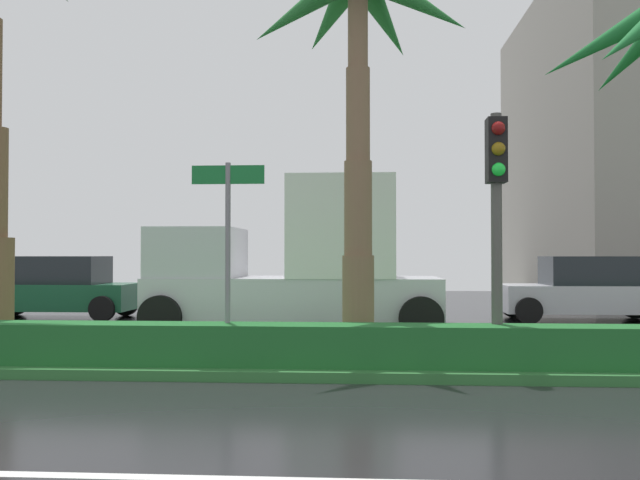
# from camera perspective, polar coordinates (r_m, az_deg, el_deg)

# --- Properties ---
(ground_plane) EXTENTS (90.00, 42.00, 0.10)m
(ground_plane) POSITION_cam_1_polar(r_m,az_deg,el_deg) (12.95, -11.73, -9.27)
(ground_plane) COLOR black
(median_strip) EXTENTS (85.50, 4.00, 0.15)m
(median_strip) POSITION_cam_1_polar(r_m,az_deg,el_deg) (11.98, -13.01, -9.32)
(median_strip) COLOR #2D6B33
(median_strip) RESTS_ON ground_plane
(median_hedge) EXTENTS (76.50, 0.70, 0.60)m
(median_hedge) POSITION_cam_1_polar(r_m,az_deg,el_deg) (10.61, -15.20, -8.33)
(median_hedge) COLOR #1E6028
(median_hedge) RESTS_ON median_strip
(palm_tree_centre) EXTENTS (4.02, 3.82, 6.96)m
(palm_tree_centre) POSITION_cam_1_polar(r_m,az_deg,el_deg) (12.28, 3.10, 16.57)
(palm_tree_centre) COLOR brown
(palm_tree_centre) RESTS_ON median_strip
(traffic_signal_median_right) EXTENTS (0.28, 0.43, 3.71)m
(traffic_signal_median_right) POSITION_cam_1_polar(r_m,az_deg,el_deg) (10.40, 14.53, 3.97)
(traffic_signal_median_right) COLOR #4C4C47
(traffic_signal_median_right) RESTS_ON median_strip
(street_name_sign) EXTENTS (1.10, 0.08, 3.00)m
(street_name_sign) POSITION_cam_1_polar(r_m,az_deg,el_deg) (10.32, -7.70, 0.51)
(street_name_sign) COLOR slate
(street_name_sign) RESTS_ON median_strip
(car_in_traffic_second) EXTENTS (4.30, 2.02, 1.72)m
(car_in_traffic_second) POSITION_cam_1_polar(r_m,az_deg,el_deg) (20.34, -21.00, -3.79)
(car_in_traffic_second) COLOR #195133
(car_in_traffic_second) RESTS_ON ground_plane
(box_truck_lead) EXTENTS (6.40, 2.64, 3.46)m
(box_truck_lead) POSITION_cam_1_polar(r_m,az_deg,el_deg) (15.25, -1.83, -2.05)
(box_truck_lead) COLOR silver
(box_truck_lead) RESTS_ON ground_plane
(car_in_traffic_third) EXTENTS (4.30, 2.02, 1.72)m
(car_in_traffic_third) POSITION_cam_1_polar(r_m,az_deg,el_deg) (19.51, 21.28, -3.91)
(car_in_traffic_third) COLOR silver
(car_in_traffic_third) RESTS_ON ground_plane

